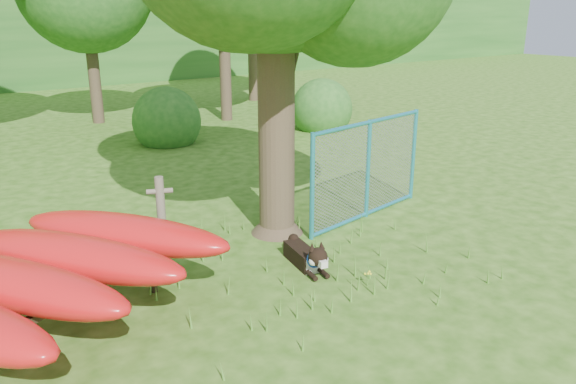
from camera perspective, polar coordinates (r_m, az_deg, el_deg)
ground at (r=7.12m, az=4.54°, el=-10.40°), size 80.00×80.00×0.00m
wooden_post at (r=7.77m, az=-12.70°, el=-2.78°), size 0.35×0.20×1.29m
kayak_rack at (r=6.53m, az=-23.39°, el=-7.23°), size 4.15×3.74×0.99m
husky_dog at (r=7.71m, az=1.99°, el=-6.57°), size 0.45×1.10×0.50m
fence_section at (r=9.50m, az=8.12°, el=2.31°), size 2.85×0.54×2.80m
wildflower_clump at (r=7.31m, az=8.14°, el=-8.30°), size 0.09×0.09×0.20m
shrub_right at (r=16.91m, az=3.43°, el=6.40°), size 1.80×1.80×1.80m
shrub_mid at (r=15.38m, az=-12.07°, el=4.87°), size 1.80×1.80×1.80m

